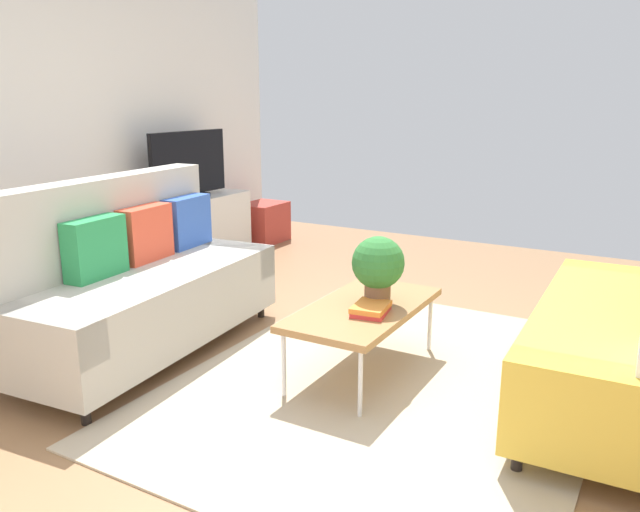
# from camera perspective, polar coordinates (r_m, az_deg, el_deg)

# --- Properties ---
(ground_plane) EXTENTS (7.68, 7.68, 0.00)m
(ground_plane) POSITION_cam_1_polar(r_m,az_deg,el_deg) (3.78, 1.11, -10.72)
(ground_plane) COLOR #936B47
(wall_far) EXTENTS (6.40, 0.12, 2.90)m
(wall_far) POSITION_cam_1_polar(r_m,az_deg,el_deg) (5.36, -26.60, 11.27)
(wall_far) COLOR white
(wall_far) RESTS_ON ground_plane
(area_rug) EXTENTS (2.90, 2.20, 0.01)m
(area_rug) POSITION_cam_1_polar(r_m,az_deg,el_deg) (3.69, 6.37, -11.31)
(area_rug) COLOR tan
(area_rug) RESTS_ON ground_plane
(couch_beige) EXTENTS (1.97, 1.00, 1.10)m
(couch_beige) POSITION_cam_1_polar(r_m,az_deg,el_deg) (4.16, -16.46, -2.28)
(couch_beige) COLOR #B2ADA3
(couch_beige) RESTS_ON ground_plane
(couch_green) EXTENTS (1.92, 0.90, 1.10)m
(couch_green) POSITION_cam_1_polar(r_m,az_deg,el_deg) (3.60, 27.08, -6.07)
(couch_green) COLOR gold
(couch_green) RESTS_ON ground_plane
(coffee_table) EXTENTS (1.10, 0.56, 0.42)m
(coffee_table) POSITION_cam_1_polar(r_m,az_deg,el_deg) (3.66, 3.98, -4.91)
(coffee_table) COLOR #9E7042
(coffee_table) RESTS_ON ground_plane
(tv_console) EXTENTS (1.40, 0.44, 0.64)m
(tv_console) POSITION_cam_1_polar(r_m,az_deg,el_deg) (6.28, -11.68, 2.30)
(tv_console) COLOR silver
(tv_console) RESTS_ON ground_plane
(tv) EXTENTS (1.00, 0.20, 0.64)m
(tv) POSITION_cam_1_polar(r_m,az_deg,el_deg) (6.17, -11.83, 8.02)
(tv) COLOR black
(tv) RESTS_ON tv_console
(storage_trunk) EXTENTS (0.52, 0.40, 0.44)m
(storage_trunk) POSITION_cam_1_polar(r_m,az_deg,el_deg) (7.09, -5.15, 3.06)
(storage_trunk) COLOR #B2382D
(storage_trunk) RESTS_ON ground_plane
(potted_plant) EXTENTS (0.31, 0.31, 0.40)m
(potted_plant) POSITION_cam_1_polar(r_m,az_deg,el_deg) (3.62, 5.30, -0.88)
(potted_plant) COLOR brown
(potted_plant) RESTS_ON coffee_table
(table_book_0) EXTENTS (0.27, 0.22, 0.02)m
(table_book_0) POSITION_cam_1_polar(r_m,az_deg,el_deg) (3.52, 4.64, -5.04)
(table_book_0) COLOR red
(table_book_0) RESTS_ON coffee_table
(table_book_1) EXTENTS (0.26, 0.21, 0.03)m
(table_book_1) POSITION_cam_1_polar(r_m,az_deg,el_deg) (3.52, 4.65, -4.63)
(table_book_1) COLOR orange
(table_book_1) RESTS_ON table_book_0
(vase_0) EXTENTS (0.10, 0.10, 0.15)m
(vase_0) POSITION_cam_1_polar(r_m,az_deg,el_deg) (5.84, -16.01, 5.05)
(vase_0) COLOR #B24C4C
(vase_0) RESTS_ON tv_console
(vase_1) EXTENTS (0.11, 0.11, 0.19)m
(vase_1) POSITION_cam_1_polar(r_m,az_deg,el_deg) (5.94, -14.96, 5.49)
(vase_1) COLOR #B24C4C
(vase_1) RESTS_ON tv_console
(bottle_0) EXTENTS (0.05, 0.05, 0.24)m
(bottle_0) POSITION_cam_1_polar(r_m,az_deg,el_deg) (5.99, -13.23, 5.90)
(bottle_0) COLOR red
(bottle_0) RESTS_ON tv_console
(bottle_1) EXTENTS (0.06, 0.06, 0.20)m
(bottle_1) POSITION_cam_1_polar(r_m,az_deg,el_deg) (6.07, -12.61, 5.86)
(bottle_1) COLOR red
(bottle_1) RESTS_ON tv_console
(bottle_2) EXTENTS (0.04, 0.04, 0.19)m
(bottle_2) POSITION_cam_1_polar(r_m,az_deg,el_deg) (6.15, -11.91, 5.94)
(bottle_2) COLOR #3F8C4C
(bottle_2) RESTS_ON tv_console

